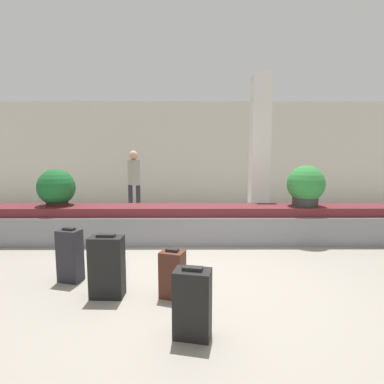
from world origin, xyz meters
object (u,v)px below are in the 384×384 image
(suitcase_2, at_px, (70,256))
(suitcase_0, at_px, (107,267))
(potted_plant_1, at_px, (306,186))
(suitcase_1, at_px, (172,274))
(potted_plant_0, at_px, (56,188))
(pillar, at_px, (260,153))
(traveler_0, at_px, (134,177))
(suitcase_3, at_px, (192,303))

(suitcase_2, bearing_deg, suitcase_0, -21.03)
(suitcase_0, xyz_separation_m, suitcase_2, (-0.57, 0.41, -0.02))
(suitcase_0, relative_size, potted_plant_1, 0.97)
(suitcase_1, relative_size, potted_plant_0, 0.83)
(suitcase_0, bearing_deg, pillar, 55.36)
(suitcase_2, height_order, potted_plant_0, potted_plant_0)
(potted_plant_0, xyz_separation_m, traveler_0, (1.00, 2.20, 0.04))
(pillar, bearing_deg, suitcase_0, -126.72)
(potted_plant_0, bearing_deg, suitcase_1, -45.31)
(suitcase_2, xyz_separation_m, potted_plant_0, (-0.95, 1.84, 0.64))
(suitcase_1, height_order, potted_plant_1, potted_plant_1)
(potted_plant_0, bearing_deg, suitcase_3, -50.72)
(suitcase_2, height_order, suitcase_3, suitcase_2)
(potted_plant_1, xyz_separation_m, traveler_0, (-3.50, 2.30, -0.01))
(potted_plant_0, bearing_deg, traveler_0, 65.63)
(traveler_0, bearing_deg, suitcase_0, 149.07)
(suitcase_2, xyz_separation_m, suitcase_3, (1.50, -1.15, -0.03))
(pillar, xyz_separation_m, suitcase_3, (-1.44, -3.93, -1.30))
(pillar, bearing_deg, suitcase_1, -117.45)
(potted_plant_0, bearing_deg, suitcase_0, -56.03)
(pillar, height_order, suitcase_0, pillar)
(suitcase_2, bearing_deg, pillar, 58.05)
(suitcase_1, height_order, potted_plant_0, potted_plant_0)
(suitcase_2, distance_m, suitcase_3, 1.89)
(pillar, distance_m, suitcase_2, 4.24)
(suitcase_0, height_order, suitcase_1, suitcase_0)
(suitcase_1, bearing_deg, suitcase_0, -162.26)
(suitcase_2, distance_m, traveler_0, 4.09)
(suitcase_1, height_order, suitcase_2, suitcase_2)
(pillar, distance_m, potted_plant_0, 4.05)
(suitcase_0, bearing_deg, suitcase_1, 1.48)
(potted_plant_1, relative_size, traveler_0, 0.44)
(suitcase_3, bearing_deg, suitcase_1, 118.22)
(suitcase_2, bearing_deg, suitcase_1, -3.25)
(suitcase_3, distance_m, potted_plant_0, 3.92)
(suitcase_1, distance_m, suitcase_3, 0.77)
(suitcase_0, bearing_deg, potted_plant_1, 37.91)
(pillar, relative_size, potted_plant_1, 4.39)
(pillar, xyz_separation_m, traveler_0, (-2.90, 1.27, -0.60))
(potted_plant_0, xyz_separation_m, potted_plant_1, (4.50, -0.10, 0.05))
(potted_plant_1, bearing_deg, pillar, 120.42)
(suitcase_0, relative_size, suitcase_2, 1.04)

